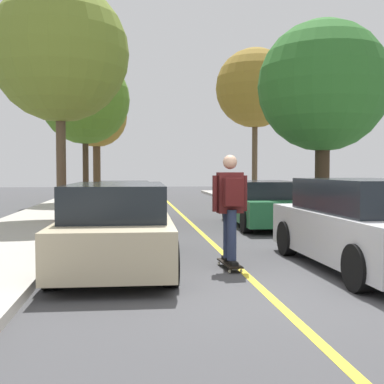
# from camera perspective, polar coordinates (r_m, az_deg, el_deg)

# --- Properties ---
(ground) EXTENTS (80.00, 80.00, 0.00)m
(ground) POSITION_cam_1_polar(r_m,az_deg,el_deg) (6.83, 8.15, -11.11)
(ground) COLOR #424244
(center_line) EXTENTS (0.12, 39.20, 0.01)m
(center_line) POSITION_cam_1_polar(r_m,az_deg,el_deg) (10.67, 2.57, -6.09)
(center_line) COLOR gold
(center_line) RESTS_ON ground
(parked_car_left_nearest) EXTENTS (1.91, 4.49, 1.38)m
(parked_car_left_nearest) POSITION_cam_1_polar(r_m,az_deg,el_deg) (8.34, -8.60, -3.85)
(parked_car_left_nearest) COLOR #BCAD89
(parked_car_left_nearest) RESTS_ON ground
(parked_car_left_near) EXTENTS (1.88, 4.54, 1.25)m
(parked_car_left_near) POSITION_cam_1_polar(r_m,az_deg,el_deg) (15.21, -7.79, -1.13)
(parked_car_left_near) COLOR maroon
(parked_car_left_near) RESTS_ON ground
(parked_car_right_nearest) EXTENTS (1.88, 4.28, 1.46)m
(parked_car_right_nearest) POSITION_cam_1_polar(r_m,az_deg,el_deg) (8.49, 19.18, -3.64)
(parked_car_right_nearest) COLOR #B7B7BC
(parked_car_right_nearest) RESTS_ON ground
(parked_car_right_near) EXTENTS (1.95, 4.42, 1.29)m
(parked_car_right_near) POSITION_cam_1_polar(r_m,az_deg,el_deg) (14.23, 8.31, -1.35)
(parked_car_right_near) COLOR #1E5B33
(parked_car_right_near) RESTS_ON ground
(street_tree_left_nearest) EXTENTS (4.04, 4.04, 6.91)m
(street_tree_left_nearest) POSITION_cam_1_polar(r_m,az_deg,el_deg) (15.54, -14.96, 15.17)
(street_tree_left_nearest) COLOR brown
(street_tree_left_nearest) RESTS_ON sidewalk_left
(street_tree_left_near) EXTENTS (3.98, 3.98, 6.59)m
(street_tree_left_near) POSITION_cam_1_polar(r_m,az_deg,el_deg) (23.00, -12.21, 10.34)
(street_tree_left_near) COLOR #3D2D1E
(street_tree_left_near) RESTS_ON sidewalk_left
(street_tree_left_far) EXTENTS (3.58, 3.58, 6.37)m
(street_tree_left_far) POSITION_cam_1_polar(r_m,az_deg,el_deg) (29.89, -10.95, 8.46)
(street_tree_left_far) COLOR #4C3823
(street_tree_left_far) RESTS_ON sidewalk_left
(street_tree_right_nearest) EXTENTS (3.82, 3.82, 5.83)m
(street_tree_right_nearest) POSITION_cam_1_polar(r_m,az_deg,el_deg) (15.30, 14.86, 11.62)
(street_tree_right_nearest) COLOR #3D2D1E
(street_tree_right_nearest) RESTS_ON sidewalk_right
(street_tree_right_near) EXTENTS (3.59, 3.59, 6.98)m
(street_tree_right_near) POSITION_cam_1_polar(r_m,az_deg,el_deg) (23.19, 7.27, 11.75)
(street_tree_right_near) COLOR brown
(street_tree_right_near) RESTS_ON sidewalk_right
(skateboard) EXTENTS (0.28, 0.85, 0.10)m
(skateboard) POSITION_cam_1_polar(r_m,az_deg,el_deg) (8.16, 4.35, -8.20)
(skateboard) COLOR black
(skateboard) RESTS_ON ground
(skateboarder) EXTENTS (0.59, 0.71, 1.75)m
(skateboarder) POSITION_cam_1_polar(r_m,az_deg,el_deg) (8.00, 4.44, -1.17)
(skateboarder) COLOR black
(skateboarder) RESTS_ON skateboard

